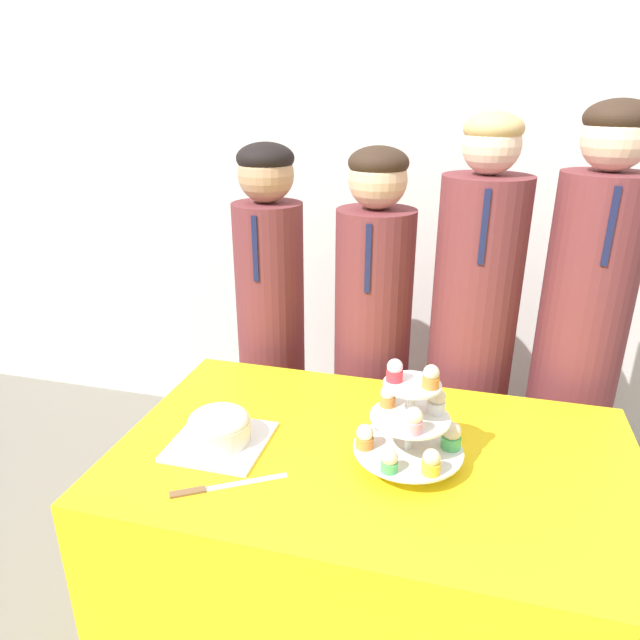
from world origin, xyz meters
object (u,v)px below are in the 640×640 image
student_3 (575,362)px  cake_knife (209,489)px  round_cake (219,428)px  cupcake_stand (410,424)px  student_0 (272,344)px  student_2 (469,360)px  student_1 (371,358)px

student_3 → cake_knife: bearing=-136.0°
round_cake → student_3: 1.17m
cupcake_stand → student_0: student_0 is taller
cupcake_stand → round_cake: bearing=-175.4°
student_2 → student_0: bearing=-180.0°
round_cake → cupcake_stand: size_ratio=0.86×
cupcake_stand → student_3: size_ratio=0.18×
cake_knife → student_3: student_3 is taller
student_2 → cake_knife: bearing=-123.0°
cake_knife → cupcake_stand: bearing=-4.4°
round_cake → cupcake_stand: (0.48, 0.04, 0.07)m
cake_knife → student_3: 1.24m
cupcake_stand → student_0: 0.88m
cake_knife → student_0: 0.87m
round_cake → student_1: size_ratio=0.17×
student_1 → round_cake: bearing=-112.1°
cake_knife → cupcake_stand: (0.43, 0.22, 0.11)m
round_cake → student_1: student_1 is taller
student_0 → student_3: student_3 is taller
cupcake_stand → student_3: student_3 is taller
student_1 → cake_knife: bearing=-104.5°
cake_knife → student_2: size_ratio=0.16×
student_2 → student_3: bearing=0.0°
student_1 → student_3: student_3 is taller
cake_knife → student_0: (-0.15, 0.86, -0.02)m
round_cake → student_2: student_2 is taller
cake_knife → student_0: size_ratio=0.17×
round_cake → student_2: 0.92m
student_3 → round_cake: bearing=-144.2°
round_cake → cake_knife: (0.05, -0.18, -0.04)m
student_2 → student_3: 0.33m
student_1 → student_2: (0.34, 0.00, 0.04)m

